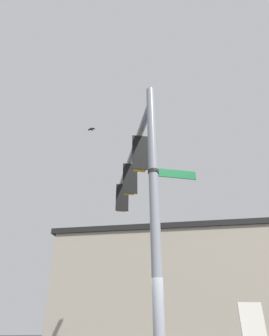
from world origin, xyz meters
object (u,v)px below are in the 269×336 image
at_px(street_name_sign, 166,173).
at_px(bird_flying, 91,129).
at_px(traffic_light_mid_outer, 122,199).
at_px(traffic_light_nearest_pole, 140,155).
at_px(traffic_light_mid_inner, 129,180).

height_order(street_name_sign, bird_flying, bird_flying).
relative_size(traffic_light_mid_outer, street_name_sign, 1.06).
xyz_separation_m(traffic_light_mid_outer, bird_flying, (-1.56, 0.05, 3.60)).
xyz_separation_m(traffic_light_nearest_pole, street_name_sign, (0.41, -1.48, -1.38)).
relative_size(traffic_light_mid_inner, street_name_sign, 1.06).
relative_size(traffic_light_nearest_pole, street_name_sign, 1.06).
height_order(traffic_light_nearest_pole, street_name_sign, traffic_light_nearest_pole).
bearing_deg(bird_flying, street_name_sign, -67.29).
bearing_deg(traffic_light_mid_inner, bird_flying, 131.46).
xyz_separation_m(traffic_light_mid_inner, street_name_sign, (0.51, -3.31, -1.38)).
distance_m(street_name_sign, bird_flying, 7.51).
bearing_deg(bird_flying, traffic_light_mid_inner, -48.54).
height_order(traffic_light_mid_inner, street_name_sign, traffic_light_mid_inner).
bearing_deg(traffic_light_nearest_pole, bird_flying, 115.36).
bearing_deg(traffic_light_nearest_pole, traffic_light_mid_outer, 93.10).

